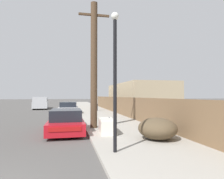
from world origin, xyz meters
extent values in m
cube|color=#9E998E|center=(5.30, 23.50, 0.06)|extent=(4.20, 63.00, 0.12)
cube|color=silver|center=(4.11, 5.83, 0.46)|extent=(0.81, 1.74, 0.67)
cube|color=white|center=(4.11, 5.83, 0.81)|extent=(0.78, 1.67, 0.03)
cube|color=#333335|center=(4.34, 6.34, 0.84)|extent=(0.04, 0.20, 0.02)
cube|color=gray|center=(4.13, 6.10, 0.83)|extent=(0.71, 0.12, 0.01)
cube|color=gray|center=(4.09, 5.57, 0.83)|extent=(0.71, 0.12, 0.01)
cube|color=red|center=(2.13, 7.31, 0.42)|extent=(1.81, 4.69, 0.55)
cube|color=black|center=(2.13, 6.88, 0.97)|extent=(1.55, 2.25, 0.55)
cube|color=#B21414|center=(2.12, 4.95, 0.52)|extent=(1.39, 0.04, 0.19)
cylinder|color=black|center=(1.36, 8.76, 0.33)|extent=(0.20, 0.65, 0.65)
cylinder|color=black|center=(2.91, 8.75, 0.33)|extent=(0.20, 0.65, 0.65)
cylinder|color=black|center=(1.35, 5.86, 0.33)|extent=(0.20, 0.65, 0.65)
cylinder|color=black|center=(2.90, 5.85, 0.33)|extent=(0.20, 0.65, 0.65)
cube|color=silver|center=(2.23, 17.65, 0.46)|extent=(2.11, 4.20, 0.65)
cube|color=black|center=(2.22, 17.48, 1.04)|extent=(1.74, 2.38, 0.51)
cube|color=#B21414|center=(2.11, 15.59, 0.58)|extent=(1.46, 0.12, 0.23)
cylinder|color=black|center=(1.49, 18.96, 0.31)|extent=(0.24, 0.63, 0.62)
cylinder|color=black|center=(3.12, 18.86, 0.31)|extent=(0.24, 0.63, 0.62)
cylinder|color=black|center=(1.34, 16.43, 0.31)|extent=(0.24, 0.63, 0.62)
cylinder|color=black|center=(2.98, 16.33, 0.31)|extent=(0.24, 0.63, 0.62)
cube|color=silver|center=(-1.84, 27.28, 0.62)|extent=(2.40, 5.77, 0.85)
cube|color=silver|center=(-1.72, 25.73, 1.40)|extent=(2.06, 2.67, 0.71)
cube|color=black|center=(-1.72, 25.73, 1.42)|extent=(2.09, 2.62, 0.39)
cylinder|color=black|center=(-0.88, 25.59, 0.39)|extent=(0.32, 0.79, 0.77)
cylinder|color=black|center=(-2.54, 25.47, 0.39)|extent=(0.32, 0.79, 0.77)
cylinder|color=black|center=(-1.13, 29.08, 0.39)|extent=(0.32, 0.79, 0.77)
cylinder|color=black|center=(-2.80, 28.96, 0.39)|extent=(0.32, 0.79, 0.77)
cylinder|color=#4C3826|center=(3.68, 7.60, 3.77)|extent=(0.39, 0.39, 7.30)
cube|color=#4C3826|center=(3.68, 7.60, 6.69)|extent=(1.80, 0.12, 0.12)
cylinder|color=black|center=(3.77, 2.51, 2.31)|extent=(0.12, 0.12, 4.38)
sphere|color=white|center=(3.77, 2.51, 4.63)|extent=(0.26, 0.26, 0.26)
ellipsoid|color=brown|center=(5.95, 3.99, 0.58)|extent=(1.62, 1.79, 0.91)
cube|color=brown|center=(7.25, 14.70, 0.97)|extent=(0.08, 32.48, 1.70)
cube|color=tan|center=(12.11, 23.64, 1.84)|extent=(6.00, 14.11, 3.67)
cylinder|color=#282D42|center=(5.60, 20.63, 0.55)|extent=(0.28, 0.28, 0.85)
cylinder|color=beige|center=(5.60, 20.63, 1.31)|extent=(0.34, 0.34, 0.67)
sphere|color=#DBB293|center=(5.60, 20.63, 1.77)|extent=(0.26, 0.26, 0.26)
camera|label=1|loc=(2.29, -3.91, 1.97)|focal=32.00mm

